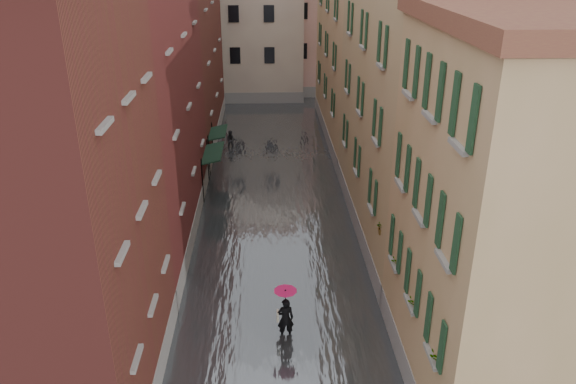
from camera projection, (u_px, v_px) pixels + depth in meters
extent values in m
plane|color=#58585B|center=(281.00, 348.00, 20.32)|extent=(120.00, 120.00, 0.00)
cube|color=#4B4E53|center=(274.00, 197.00, 32.16)|extent=(10.00, 60.00, 0.20)
cube|color=maroon|center=(31.00, 215.00, 15.60)|extent=(6.00, 8.00, 13.00)
cube|color=#551E1B|center=(123.00, 114.00, 25.76)|extent=(6.00, 14.00, 12.50)
cube|color=maroon|center=(170.00, 44.00, 39.16)|extent=(6.00, 16.00, 14.00)
cube|color=#9D7E51|center=(521.00, 229.00, 16.44)|extent=(6.00, 8.00, 11.50)
cube|color=tan|center=(424.00, 105.00, 26.19)|extent=(6.00, 14.00, 13.00)
cube|color=#9D7E51|center=(368.00, 61.00, 40.20)|extent=(6.00, 16.00, 11.50)
cube|color=beige|center=(237.00, 25.00, 52.31)|extent=(12.00, 9.00, 13.00)
cube|color=#CD9690|center=(330.00, 27.00, 54.68)|extent=(10.00, 9.00, 12.00)
cube|color=black|center=(213.00, 153.00, 31.86)|extent=(1.09, 3.24, 0.31)
cylinder|color=black|center=(203.00, 183.00, 30.82)|extent=(0.06, 0.06, 2.80)
cylinder|color=black|center=(208.00, 162.00, 33.78)|extent=(0.06, 0.06, 2.80)
cube|color=black|center=(218.00, 132.00, 35.31)|extent=(1.09, 2.68, 0.31)
cylinder|color=black|center=(209.00, 157.00, 34.53)|extent=(0.06, 0.06, 2.80)
cylinder|color=black|center=(213.00, 143.00, 36.98)|extent=(0.06, 0.06, 2.80)
cube|color=brown|center=(439.00, 361.00, 15.06)|extent=(0.22, 0.85, 0.18)
imported|color=#265926|center=(441.00, 348.00, 14.89)|extent=(0.59, 0.51, 0.66)
cube|color=brown|center=(416.00, 306.00, 17.35)|extent=(0.22, 0.85, 0.18)
imported|color=#265926|center=(417.00, 294.00, 17.18)|extent=(0.59, 0.51, 0.66)
cube|color=brown|center=(398.00, 265.00, 19.56)|extent=(0.22, 0.85, 0.18)
imported|color=#265926|center=(399.00, 254.00, 19.39)|extent=(0.59, 0.51, 0.66)
cube|color=brown|center=(383.00, 229.00, 22.02)|extent=(0.22, 0.85, 0.18)
imported|color=#265926|center=(384.00, 219.00, 21.85)|extent=(0.59, 0.51, 0.66)
imported|color=black|center=(285.00, 319.00, 20.51)|extent=(0.66, 0.48, 1.70)
cube|color=beige|center=(278.00, 316.00, 20.51)|extent=(0.08, 0.30, 0.38)
cylinder|color=black|center=(285.00, 307.00, 20.31)|extent=(0.02, 0.02, 1.00)
cone|color=#CB0D4F|center=(285.00, 294.00, 20.08)|extent=(0.85, 0.85, 0.28)
imported|color=black|center=(231.00, 140.00, 39.60)|extent=(0.71, 0.56, 1.41)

